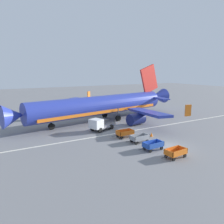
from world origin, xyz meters
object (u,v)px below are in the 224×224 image
object	(u,v)px
airplane	(105,105)
baggage_cart_third_in_row	(139,138)
baggage_cart_nearest	(176,153)
traffic_cone_near_plane	(151,134)
baggage_cart_second_in_row	(153,145)
service_truck_beside_carts	(98,125)
baggage_cart_fourth_in_row	(125,133)

from	to	relation	value
airplane	baggage_cart_third_in_row	world-z (taller)	airplane
airplane	baggage_cart_nearest	distance (m)	21.41
airplane	traffic_cone_near_plane	distance (m)	13.62
traffic_cone_near_plane	baggage_cart_third_in_row	bearing A→B (deg)	-158.38
baggage_cart_nearest	traffic_cone_near_plane	distance (m)	8.40
baggage_cart_second_in_row	baggage_cart_third_in_row	bearing A→B (deg)	84.51
baggage_cart_second_in_row	traffic_cone_near_plane	xyz separation A→B (m)	(3.64, 4.57, -0.30)
airplane	traffic_cone_near_plane	world-z (taller)	airplane
baggage_cart_nearest	baggage_cart_third_in_row	bearing A→B (deg)	92.34
service_truck_beside_carts	traffic_cone_near_plane	bearing A→B (deg)	-49.89
airplane	service_truck_beside_carts	bearing A→B (deg)	-126.95
baggage_cart_nearest	service_truck_beside_carts	world-z (taller)	service_truck_beside_carts
service_truck_beside_carts	traffic_cone_near_plane	distance (m)	8.81
baggage_cart_second_in_row	airplane	bearing A→B (deg)	80.60
baggage_cart_second_in_row	traffic_cone_near_plane	bearing A→B (deg)	51.42
baggage_cart_nearest	traffic_cone_near_plane	bearing A→B (deg)	68.57
service_truck_beside_carts	baggage_cart_third_in_row	bearing A→B (deg)	-73.87
baggage_cart_nearest	baggage_cart_second_in_row	bearing A→B (deg)	100.08
traffic_cone_near_plane	service_truck_beside_carts	bearing A→B (deg)	130.11
baggage_cart_fourth_in_row	traffic_cone_near_plane	distance (m)	4.10
baggage_cart_second_in_row	baggage_cart_third_in_row	world-z (taller)	same
baggage_cart_third_in_row	baggage_cart_fourth_in_row	size ratio (longest dim) A/B	1.00
baggage_cart_second_in_row	baggage_cart_fourth_in_row	xyz separation A→B (m)	(-0.05, 6.31, 0.00)
baggage_cart_nearest	baggage_cart_fourth_in_row	size ratio (longest dim) A/B	1.01
baggage_cart_nearest	service_truck_beside_carts	bearing A→B (deg)	100.10
airplane	baggage_cart_fourth_in_row	size ratio (longest dim) A/B	10.57
baggage_cart_fourth_in_row	service_truck_beside_carts	bearing A→B (deg)	111.52
traffic_cone_near_plane	baggage_cart_nearest	bearing A→B (deg)	-111.43
airplane	baggage_cart_third_in_row	distance (m)	15.08
airplane	baggage_cart_third_in_row	size ratio (longest dim) A/B	10.58
baggage_cart_nearest	traffic_cone_near_plane	world-z (taller)	baggage_cart_nearest
baggage_cart_second_in_row	service_truck_beside_carts	distance (m)	11.47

